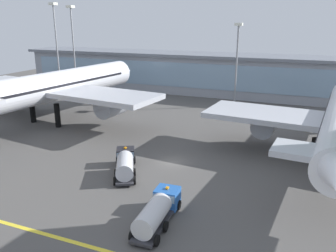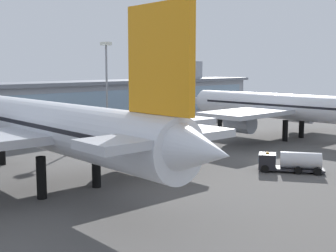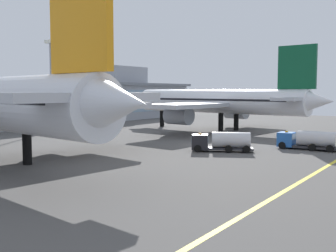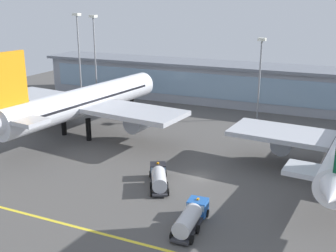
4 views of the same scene
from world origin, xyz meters
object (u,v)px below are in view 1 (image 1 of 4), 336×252
at_px(fuel_tanker_truck, 158,210).
at_px(apron_light_mast_centre, 237,51).
at_px(airliner_near_left, 54,87).
at_px(apron_light_mast_west, 73,37).
at_px(apron_light_mast_east, 56,36).
at_px(baggage_tug_near, 125,163).

relative_size(fuel_tanker_truck, apron_light_mast_centre, 0.46).
xyz_separation_m(airliner_near_left, apron_light_mast_west, (-15.89, 28.39, 8.70)).
bearing_deg(apron_light_mast_centre, apron_light_mast_west, 179.06).
height_order(apron_light_mast_west, apron_light_mast_east, apron_light_mast_east).
bearing_deg(apron_light_mast_centre, fuel_tanker_truck, -86.46).
xyz_separation_m(airliner_near_left, apron_light_mast_east, (-18.19, 23.87, 9.04)).
height_order(baggage_tug_near, apron_light_mast_east, apron_light_mast_east).
bearing_deg(baggage_tug_near, apron_light_mast_east, 19.28).
bearing_deg(apron_light_mast_east, apron_light_mast_centre, 4.22).
distance_m(baggage_tug_near, apron_light_mast_centre, 47.29).
bearing_deg(fuel_tanker_truck, apron_light_mast_west, 39.54).
height_order(baggage_tug_near, apron_light_mast_centre, apron_light_mast_centre).
bearing_deg(airliner_near_left, baggage_tug_near, -116.85).
xyz_separation_m(fuel_tanker_truck, apron_light_mast_east, (-53.99, 51.44, 14.91)).
relative_size(baggage_tug_near, apron_light_mast_centre, 0.45).
xyz_separation_m(apron_light_mast_centre, apron_light_mast_east, (-50.57, -3.73, 2.91)).
bearing_deg(apron_light_mast_east, apron_light_mast_west, 63.01).
bearing_deg(apron_light_mast_west, airliner_near_left, -60.76).
height_order(airliner_near_left, apron_light_mast_west, apron_light_mast_west).
relative_size(airliner_near_left, fuel_tanker_truck, 6.01).
bearing_deg(fuel_tanker_truck, airliner_near_left, 49.21).
bearing_deg(apron_light_mast_west, apron_light_mast_east, -116.99).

